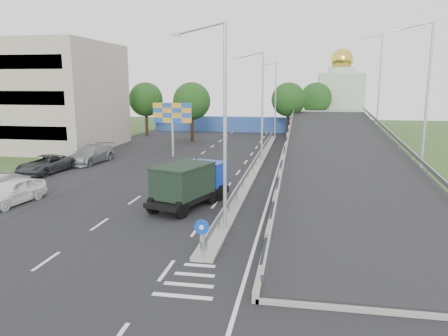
% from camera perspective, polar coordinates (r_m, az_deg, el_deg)
% --- Properties ---
extents(ground, '(160.00, 160.00, 0.00)m').
position_cam_1_polar(ground, '(16.99, -4.54, -14.93)').
color(ground, '#2D4C1E').
rests_on(ground, ground).
extents(road_surface, '(26.00, 90.00, 0.04)m').
position_cam_1_polar(road_surface, '(36.22, -1.18, -0.84)').
color(road_surface, black).
rests_on(road_surface, ground).
extents(parking_strip, '(8.00, 90.00, 0.05)m').
position_cam_1_polar(parking_strip, '(40.76, -19.40, -0.13)').
color(parking_strip, black).
rests_on(parking_strip, ground).
extents(median, '(1.00, 44.00, 0.20)m').
position_cam_1_polar(median, '(39.65, 4.21, 0.32)').
color(median, gray).
rests_on(median, ground).
extents(overpass_ramp, '(10.00, 50.00, 3.50)m').
position_cam_1_polar(overpass_ramp, '(39.34, 15.19, 2.32)').
color(overpass_ramp, gray).
rests_on(overpass_ramp, ground).
extents(median_guardrail, '(0.09, 44.00, 0.71)m').
position_cam_1_polar(median_guardrail, '(39.53, 4.23, 1.24)').
color(median_guardrail, gray).
rests_on(median_guardrail, median).
extents(sign_bollard, '(0.64, 0.23, 1.67)m').
position_cam_1_polar(sign_bollard, '(18.53, -2.88, -9.18)').
color(sign_bollard, black).
rests_on(sign_bollard, median).
extents(lamp_post_near, '(2.74, 0.18, 10.08)m').
position_cam_1_polar(lamp_post_near, '(21.18, -0.38, 6.63)').
color(lamp_post_near, '#B2B5B7').
rests_on(lamp_post_near, median).
extents(lamp_post_mid, '(2.74, 0.18, 10.08)m').
position_cam_1_polar(lamp_post_mid, '(40.98, 4.77, 8.70)').
color(lamp_post_mid, '#B2B5B7').
rests_on(lamp_post_mid, median).
extents(lamp_post_far, '(2.74, 0.18, 10.08)m').
position_cam_1_polar(lamp_post_far, '(60.91, 6.58, 9.40)').
color(lamp_post_far, '#B2B5B7').
rests_on(lamp_post_far, median).
extents(beige_building, '(24.00, 14.00, 12.00)m').
position_cam_1_polar(beige_building, '(57.81, -26.17, 8.47)').
color(beige_building, '#B0A893').
rests_on(beige_building, ground).
extents(blue_wall, '(30.00, 0.50, 2.40)m').
position_cam_1_polar(blue_wall, '(67.52, 3.32, 5.68)').
color(blue_wall, '#283F94').
rests_on(blue_wall, ground).
extents(church, '(7.00, 7.00, 13.80)m').
position_cam_1_polar(church, '(75.04, 14.91, 9.01)').
color(church, '#B2CCAD').
rests_on(church, ground).
extents(billboard, '(4.00, 0.24, 5.50)m').
position_cam_1_polar(billboard, '(44.80, -6.77, 6.77)').
color(billboard, '#B2B5B7').
rests_on(billboard, ground).
extents(tree_left_mid, '(4.80, 4.80, 7.60)m').
position_cam_1_polar(tree_left_mid, '(56.56, -4.23, 8.68)').
color(tree_left_mid, black).
rests_on(tree_left_mid, ground).
extents(tree_median_far, '(4.80, 4.80, 7.60)m').
position_cam_1_polar(tree_median_far, '(62.84, 8.42, 8.82)').
color(tree_median_far, black).
rests_on(tree_median_far, ground).
extents(tree_left_far, '(4.80, 4.80, 7.60)m').
position_cam_1_polar(tree_left_far, '(63.71, -10.18, 8.80)').
color(tree_left_far, black).
rests_on(tree_left_far, ground).
extents(tree_ramp_far, '(4.80, 4.80, 7.60)m').
position_cam_1_polar(tree_ramp_far, '(69.83, 11.93, 8.91)').
color(tree_ramp_far, black).
rests_on(tree_ramp_far, ground).
extents(dump_truck, '(4.04, 6.52, 2.70)m').
position_cam_1_polar(dump_truck, '(26.67, -4.46, -1.87)').
color(dump_truck, black).
rests_on(dump_truck, ground).
extents(parked_car_a, '(2.48, 4.89, 1.60)m').
position_cam_1_polar(parked_car_a, '(30.25, -25.95, -2.78)').
color(parked_car_a, white).
rests_on(parked_car_a, ground).
extents(parked_car_c, '(2.99, 5.61, 1.50)m').
position_cam_1_polar(parked_car_c, '(39.46, -22.34, 0.42)').
color(parked_car_c, '#2C2D30').
rests_on(parked_car_c, ground).
extents(parked_car_d, '(2.94, 6.06, 1.70)m').
position_cam_1_polar(parked_car_d, '(43.02, -17.07, 1.72)').
color(parked_car_d, gray).
rests_on(parked_car_d, ground).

